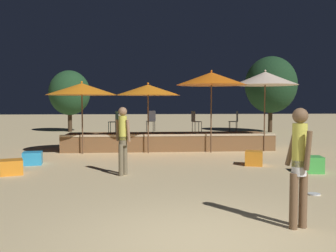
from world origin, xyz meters
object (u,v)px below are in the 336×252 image
patio_umbrella_3 (265,79)px  person_0 (123,137)px  patio_umbrella_0 (211,79)px  cube_seat_3 (254,158)px  frisbee_disc (314,194)px  person_1 (299,161)px  background_tree_0 (271,85)px  background_tree_1 (70,93)px  cube_seat_1 (12,167)px  bistro_chair_2 (195,119)px  patio_umbrella_1 (148,90)px  bistro_chair_0 (235,119)px  patio_umbrella_2 (82,89)px  cube_seat_2 (312,164)px  bistro_chair_1 (115,120)px  cube_seat_0 (33,158)px  bistro_chair_3 (151,119)px

patio_umbrella_3 → person_0: size_ratio=1.78×
patio_umbrella_0 → cube_seat_3: (0.74, -3.11, -2.68)m
patio_umbrella_0 → frisbee_disc: patio_umbrella_0 is taller
cube_seat_3 → person_1: 6.01m
person_1 → background_tree_0: size_ratio=0.37×
background_tree_1 → cube_seat_3: bearing=-60.5°
cube_seat_1 → bistro_chair_2: 7.93m
patio_umbrella_1 → patio_umbrella_3: size_ratio=0.83×
bistro_chair_0 → patio_umbrella_2: bearing=-71.8°
cube_seat_1 → cube_seat_2: cube_seat_2 is taller
bistro_chair_1 → person_0: bearing=-14.1°
cube_seat_0 → bistro_chair_0: (7.52, 3.59, 1.06)m
patio_umbrella_1 → patio_umbrella_3: (4.71, 0.23, 0.48)m
cube_seat_3 → background_tree_1: (-8.20, 14.49, 2.41)m
background_tree_0 → background_tree_1: (-13.43, 1.58, -0.53)m
person_1 → patio_umbrella_0: bearing=70.3°
person_0 → cube_seat_1: bearing=117.7°
patio_umbrella_0 → person_1: size_ratio=1.72×
cube_seat_1 → background_tree_1: background_tree_1 is taller
cube_seat_3 → patio_umbrella_2: bearing=151.2°
patio_umbrella_0 → patio_umbrella_1: patio_umbrella_0 is taller
cube_seat_2 → background_tree_0: size_ratio=0.12×
patio_umbrella_0 → cube_seat_2: bearing=-65.7°
bistro_chair_1 → frisbee_disc: bearing=10.1°
person_0 → person_1: (2.89, -4.54, 0.03)m
patio_umbrella_3 → bistro_chair_0: 2.17m
cube_seat_1 → bistro_chair_1: 6.00m
person_0 → patio_umbrella_1: bearing=24.3°
cube_seat_0 → patio_umbrella_3: bearing=17.1°
cube_seat_2 → person_0: person_0 is taller
background_tree_0 → patio_umbrella_0: bearing=-121.4°
patio_umbrella_3 → bistro_chair_1: size_ratio=3.66×
bistro_chair_1 → bistro_chair_2: size_ratio=1.00×
bistro_chair_1 → background_tree_1: bearing=-179.6°
bistro_chair_1 → frisbee_disc: (4.68, -8.25, -1.24)m
person_0 → background_tree_1: background_tree_1 is taller
cube_seat_3 → frisbee_disc: 3.82m
bistro_chair_3 → background_tree_0: bearing=59.6°
cube_seat_1 → background_tree_1: size_ratio=0.18×
patio_umbrella_3 → person_1: size_ratio=1.75×
patio_umbrella_2 → background_tree_0: (10.98, 9.75, 0.68)m
patio_umbrella_0 → patio_umbrella_3: (2.24, 0.23, 0.04)m
patio_umbrella_0 → frisbee_disc: (0.85, -6.93, -2.89)m
patio_umbrella_0 → cube_seat_3: size_ratio=4.79×
cube_seat_0 → cube_seat_3: cube_seat_3 is taller
bistro_chair_0 → patio_umbrella_1: bearing=-64.5°
patio_umbrella_1 → patio_umbrella_3: bearing=2.7°
cube_seat_3 → person_1: size_ratio=0.36×
cube_seat_3 → patio_umbrella_0: bearing=103.4°
bistro_chair_3 → bistro_chair_2: bearing=-6.5°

